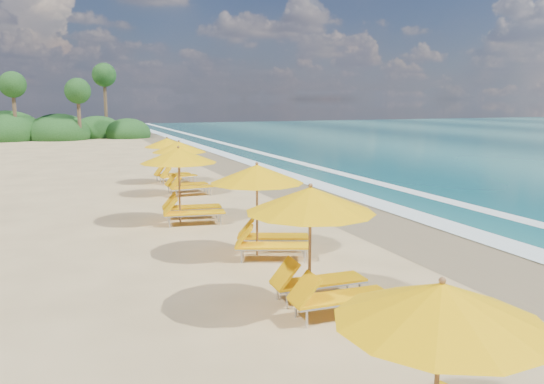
% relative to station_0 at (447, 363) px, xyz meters
% --- Properties ---
extents(ground, '(160.00, 160.00, 0.00)m').
position_rel_station_0_xyz_m(ground, '(2.58, 11.60, -1.31)').
color(ground, tan).
rests_on(ground, ground).
extents(wet_sand, '(4.00, 160.00, 0.01)m').
position_rel_station_0_xyz_m(wet_sand, '(6.58, 11.60, -1.30)').
color(wet_sand, olive).
rests_on(wet_sand, ground).
extents(surf_foam, '(4.00, 160.00, 0.01)m').
position_rel_station_0_xyz_m(surf_foam, '(9.28, 11.60, -1.28)').
color(surf_foam, white).
rests_on(surf_foam, ground).
extents(station_0, '(2.97, 2.91, 2.33)m').
position_rel_station_0_xyz_m(station_0, '(0.00, 0.00, 0.00)').
color(station_0, olive).
rests_on(station_0, ground).
extents(station_1, '(2.81, 2.61, 2.58)m').
position_rel_station_0_xyz_m(station_1, '(0.85, 4.80, 0.14)').
color(station_1, olive).
rests_on(station_1, ground).
extents(station_2, '(3.29, 3.25, 2.54)m').
position_rel_station_0_xyz_m(station_2, '(1.23, 8.79, 0.11)').
color(station_2, olive).
rests_on(station_2, ground).
extents(station_3, '(3.10, 2.95, 2.63)m').
position_rel_station_0_xyz_m(station_3, '(0.18, 13.56, 0.16)').
color(station_3, olive).
rests_on(station_3, ground).
extents(station_4, '(2.63, 2.43, 2.41)m').
position_rel_station_0_xyz_m(station_4, '(1.34, 18.97, 0.04)').
color(station_4, olive).
rests_on(station_4, ground).
extents(station_5, '(2.77, 2.64, 2.32)m').
position_rel_station_0_xyz_m(station_5, '(1.51, 22.63, -0.01)').
color(station_5, olive).
rests_on(station_5, ground).
extents(treeline, '(25.80, 8.80, 9.74)m').
position_rel_station_0_xyz_m(treeline, '(-7.36, 57.11, -0.31)').
color(treeline, '#163D14').
rests_on(treeline, ground).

